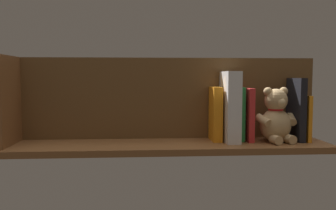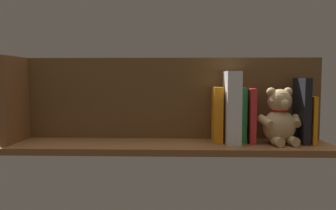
# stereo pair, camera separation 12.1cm
# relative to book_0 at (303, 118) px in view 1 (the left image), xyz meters

# --- Properties ---
(ground_plane) EXTENTS (1.12, 0.24, 0.02)m
(ground_plane) POSITION_rel_book_0_xyz_m (0.49, 0.02, -0.09)
(ground_plane) COLOR brown
(shelf_back_panel) EXTENTS (1.12, 0.02, 0.30)m
(shelf_back_panel) POSITION_rel_book_0_xyz_m (0.49, -0.07, 0.07)
(shelf_back_panel) COLOR brown
(shelf_back_panel) RESTS_ON ground_plane
(shelf_side_divider) EXTENTS (0.02, 0.18, 0.30)m
(shelf_side_divider) POSITION_rel_book_0_xyz_m (1.03, 0.02, 0.07)
(shelf_side_divider) COLOR brown
(shelf_side_divider) RESTS_ON ground_plane
(book_0) EXTENTS (0.01, 0.13, 0.16)m
(book_0) POSITION_rel_book_0_xyz_m (0.00, 0.00, 0.00)
(book_0) COLOR orange
(book_0) RESTS_ON ground_plane
(book_1) EXTENTS (0.02, 0.13, 0.23)m
(book_1) POSITION_rel_book_0_xyz_m (0.03, -0.00, 0.03)
(book_1) COLOR black
(book_1) RESTS_ON ground_plane
(teddy_bear) EXTENTS (0.16, 0.14, 0.19)m
(teddy_bear) POSITION_rel_book_0_xyz_m (0.11, 0.02, 0.00)
(teddy_bear) COLOR tan
(teddy_bear) RESTS_ON ground_plane
(book_2) EXTENTS (0.02, 0.11, 0.19)m
(book_2) POSITION_rel_book_0_xyz_m (0.20, -0.01, 0.01)
(book_2) COLOR red
(book_2) RESTS_ON ground_plane
(book_3) EXTENTS (0.02, 0.09, 0.19)m
(book_3) POSITION_rel_book_0_xyz_m (0.23, -0.02, 0.01)
(book_3) COLOR green
(book_3) RESTS_ON ground_plane
(dictionary_thick_white) EXTENTS (0.05, 0.14, 0.25)m
(dictionary_thick_white) POSITION_rel_book_0_xyz_m (0.27, 0.01, 0.04)
(dictionary_thick_white) COLOR white
(dictionary_thick_white) RESTS_ON ground_plane
(book_4) EXTENTS (0.03, 0.10, 0.19)m
(book_4) POSITION_rel_book_0_xyz_m (0.32, -0.01, 0.02)
(book_4) COLOR orange
(book_4) RESTS_ON ground_plane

